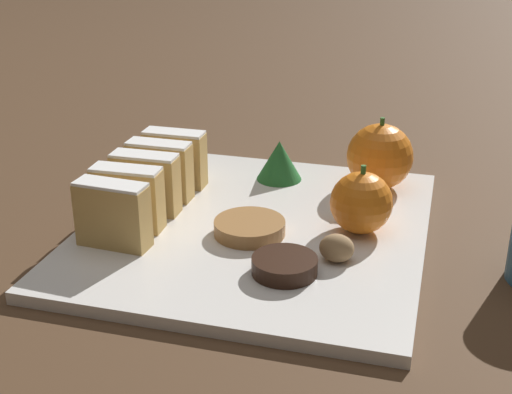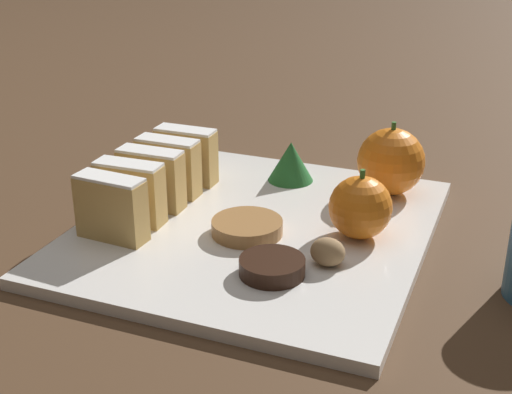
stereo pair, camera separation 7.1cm
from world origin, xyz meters
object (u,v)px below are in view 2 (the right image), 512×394
Objects in this scene: orange_near at (360,207)px; chocolate_cookie at (272,267)px; walnut at (328,252)px; orange_far at (391,161)px.

chocolate_cookie is (-0.05, -0.10, -0.02)m from orange_near.
orange_near is 0.07m from walnut.
walnut is at bearing -95.03° from orange_far.
orange_near reaches higher than chocolate_cookie.
walnut is at bearing 40.67° from chocolate_cookie.
chocolate_cookie is at bearing -117.20° from orange_near.
orange_far reaches higher than orange_near.
orange_far is 0.19m from walnut.
chocolate_cookie is at bearing -104.41° from orange_far.
orange_near is 2.18× the size of walnut.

